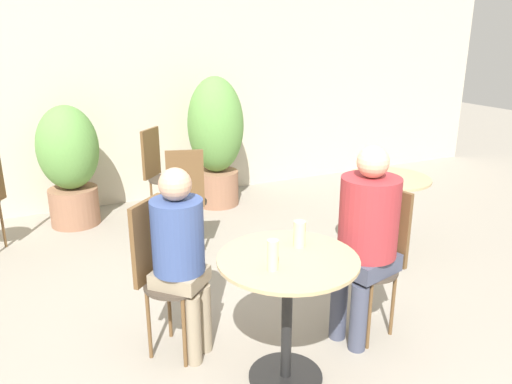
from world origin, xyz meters
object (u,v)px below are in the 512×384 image
at_px(beer_glass_1, 299,234).
at_px(potted_plant_1, 216,137).
at_px(seated_person_0, 366,230).
at_px(bistro_chair_2, 186,193).
at_px(seated_person_1, 180,246).
at_px(cafe_table_far, 386,202).
at_px(beer_glass_0, 273,255).
at_px(bistro_chair_0, 379,249).
at_px(cafe_table_near, 287,289).
at_px(bistro_chair_5, 158,167).
at_px(potted_plant_0, 69,162).
at_px(bistro_chair_1, 160,264).

bearing_deg(beer_glass_1, potted_plant_1, 78.18).
height_order(seated_person_0, beer_glass_1, seated_person_0).
height_order(bistro_chair_2, seated_person_1, seated_person_1).
xyz_separation_m(cafe_table_far, beer_glass_0, (-1.62, -1.07, 0.29)).
bearing_deg(beer_glass_1, bistro_chair_2, 94.06).
bearing_deg(seated_person_0, bistro_chair_0, 90.00).
xyz_separation_m(cafe_table_near, bistro_chair_5, (0.01, 2.75, 0.01)).
relative_size(bistro_chair_5, potted_plant_1, 0.67).
xyz_separation_m(bistro_chair_5, beer_glass_1, (0.12, -2.65, 0.25)).
bearing_deg(potted_plant_0, bistro_chair_1, -83.96).
bearing_deg(beer_glass_1, cafe_table_near, -140.88).
distance_m(cafe_table_far, potted_plant_0, 3.08).
xyz_separation_m(bistro_chair_0, bistro_chair_5, (-0.77, 2.56, 0.00)).
bearing_deg(bistro_chair_0, beer_glass_1, -96.16).
relative_size(beer_glass_0, beer_glass_1, 1.09).
height_order(cafe_table_near, potted_plant_0, potted_plant_0).
height_order(bistro_chair_1, beer_glass_1, bistro_chair_1).
height_order(cafe_table_far, beer_glass_1, beer_glass_1).
bearing_deg(potted_plant_1, cafe_table_far, -69.58).
bearing_deg(bistro_chair_1, potted_plant_0, 52.14).
bearing_deg(beer_glass_0, bistro_chair_5, 87.11).
xyz_separation_m(cafe_table_far, bistro_chair_2, (-1.48, 0.84, 0.03)).
bearing_deg(bistro_chair_1, potted_plant_1, 18.16).
bearing_deg(bistro_chair_2, potted_plant_1, -105.54).
bearing_deg(bistro_chair_0, potted_plant_0, -164.79).
distance_m(cafe_table_near, bistro_chair_2, 1.82).
xyz_separation_m(cafe_table_near, bistro_chair_2, (0.00, 1.82, 0.01)).
relative_size(cafe_table_far, seated_person_1, 0.64).
xyz_separation_m(cafe_table_near, seated_person_0, (0.63, 0.16, 0.18)).
bearing_deg(beer_glass_1, potted_plant_0, 107.76).
height_order(bistro_chair_2, beer_glass_0, bistro_chair_2).
relative_size(seated_person_0, beer_glass_1, 8.53).
bearing_deg(bistro_chair_0, cafe_table_far, 124.36).
distance_m(potted_plant_0, potted_plant_1, 1.55).
height_order(bistro_chair_5, beer_glass_1, bistro_chair_5).
bearing_deg(bistro_chair_5, bistro_chair_2, -136.17).
distance_m(seated_person_0, beer_glass_1, 0.51).
distance_m(bistro_chair_1, bistro_chair_5, 2.25).
relative_size(bistro_chair_0, bistro_chair_5, 1.00).
bearing_deg(bistro_chair_5, cafe_table_far, -96.25).
height_order(bistro_chair_0, potted_plant_0, potted_plant_0).
relative_size(bistro_chair_2, potted_plant_1, 0.67).
bearing_deg(cafe_table_far, cafe_table_near, -146.37).
distance_m(cafe_table_far, bistro_chair_0, 1.06).
height_order(cafe_table_near, bistro_chair_1, bistro_chair_1).
xyz_separation_m(seated_person_0, seated_person_1, (-1.08, 0.31, -0.03)).
height_order(beer_glass_0, potted_plant_1, potted_plant_1).
distance_m(bistro_chair_5, potted_plant_0, 0.87).
xyz_separation_m(seated_person_0, beer_glass_0, (-0.77, -0.25, 0.09)).
bearing_deg(cafe_table_far, potted_plant_1, 110.42).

